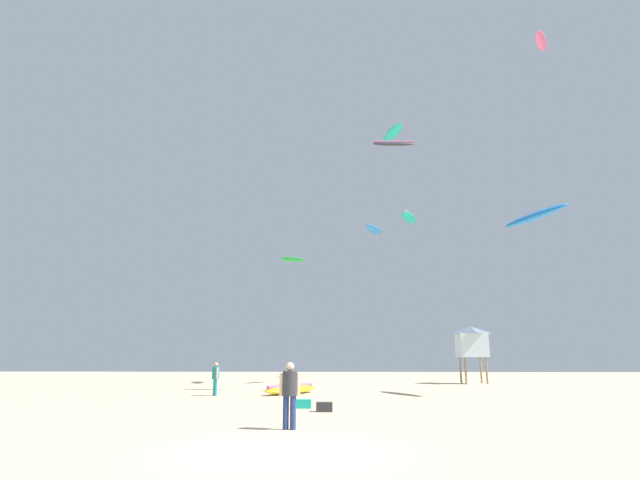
{
  "coord_description": "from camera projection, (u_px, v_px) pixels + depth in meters",
  "views": [
    {
      "loc": [
        1.23,
        -10.54,
        1.79
      ],
      "look_at": [
        0.0,
        19.8,
        9.09
      ],
      "focal_mm": 27.77,
      "sensor_mm": 36.0,
      "label": 1
    }
  ],
  "objects": [
    {
      "name": "kite_aloft_6",
      "position": [
        374.0,
        229.0,
        38.6
      ],
      "size": [
        1.9,
        3.06,
        0.34
      ],
      "color": "blue"
    },
    {
      "name": "kite_aloft_5",
      "position": [
        394.0,
        144.0,
        30.08
      ],
      "size": [
        2.6,
        0.86,
        0.59
      ],
      "color": "#2D2D33"
    },
    {
      "name": "kite_aloft_3",
      "position": [
        535.0,
        216.0,
        26.31
      ],
      "size": [
        2.83,
        4.5,
        0.87
      ],
      "color": "blue"
    },
    {
      "name": "kite_aloft_2",
      "position": [
        393.0,
        132.0,
        38.87
      ],
      "size": [
        1.71,
        3.23,
        0.42
      ],
      "color": "#19B29E"
    },
    {
      "name": "cooler_box",
      "position": [
        304.0,
        404.0,
        18.34
      ],
      "size": [
        0.56,
        0.36,
        0.32
      ],
      "primitive_type": "cube",
      "color": "#19B29E",
      "rests_on": "ground"
    },
    {
      "name": "gear_bag",
      "position": [
        324.0,
        407.0,
        17.16
      ],
      "size": [
        0.56,
        0.36,
        0.32
      ],
      "primitive_type": "cube",
      "color": "#2D2D33",
      "rests_on": "ground"
    },
    {
      "name": "kite_aloft_0",
      "position": [
        292.0,
        259.0,
        40.37
      ],
      "size": [
        2.11,
        1.18,
        0.44
      ],
      "color": "green"
    },
    {
      "name": "kite_grounded_near",
      "position": [
        291.0,
        389.0,
        25.78
      ],
      "size": [
        3.13,
        4.11,
        0.51
      ],
      "color": "yellow",
      "rests_on": "ground"
    },
    {
      "name": "person_foreground",
      "position": [
        290.0,
        390.0,
        13.03
      ],
      "size": [
        0.56,
        0.38,
        1.7
      ],
      "rotation": [
        0.0,
        0.0,
        1.46
      ],
      "color": "navy",
      "rests_on": "ground"
    },
    {
      "name": "person_midground",
      "position": [
        216.0,
        376.0,
        24.73
      ],
      "size": [
        0.36,
        0.48,
        1.61
      ],
      "rotation": [
        0.0,
        0.0,
        3.66
      ],
      "color": "teal",
      "rests_on": "ground"
    },
    {
      "name": "lifeguard_tower",
      "position": [
        471.0,
        341.0,
        36.77
      ],
      "size": [
        2.3,
        2.3,
        4.15
      ],
      "color": "#8C704C",
      "rests_on": "ground"
    },
    {
      "name": "ground_plane",
      "position": [
        280.0,
        451.0,
        9.87
      ],
      "size": [
        120.0,
        120.0,
        0.0
      ],
      "primitive_type": "plane",
      "color": "#C6B28C"
    },
    {
      "name": "kite_aloft_4",
      "position": [
        409.0,
        218.0,
        51.28
      ],
      "size": [
        2.5,
        4.58,
        0.54
      ],
      "color": "#19B29E"
    },
    {
      "name": "kite_aloft_1",
      "position": [
        541.0,
        41.0,
        30.05
      ],
      "size": [
        1.71,
        2.23,
        0.55
      ],
      "color": "#E5598C"
    }
  ]
}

